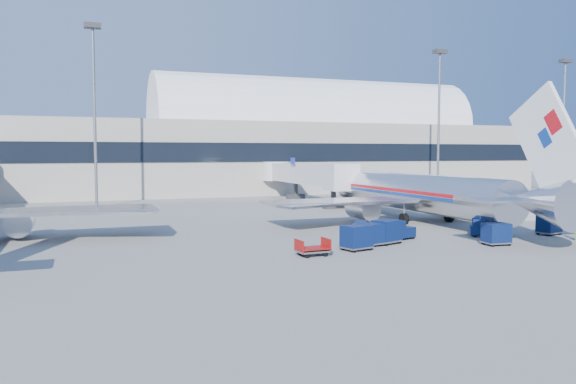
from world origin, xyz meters
name	(u,v)px	position (x,y,z in m)	size (l,w,h in m)	color
ground	(352,233)	(0.00, 0.00, 0.00)	(260.00, 260.00, 0.00)	gray
terminal	(131,149)	(-13.60, 55.96, 7.52)	(170.00, 28.15, 21.00)	#B2AA9E
airliner_main	(421,193)	(10.00, 4.51, 2.93)	(32.00, 37.26, 12.07)	silver
jetbridge_near	(301,174)	(7.60, 30.81, 3.93)	(4.40, 27.50, 6.25)	silver
mast_west	(94,88)	(-20.00, 30.00, 14.79)	(2.00, 1.20, 22.60)	slate
mast_east	(439,101)	(30.00, 30.00, 14.79)	(2.00, 1.20, 22.60)	slate
mast_far_east	(564,106)	(55.00, 30.00, 14.79)	(2.00, 1.20, 22.60)	slate
barrier_near	(503,217)	(18.00, 2.00, 0.45)	(3.00, 0.55, 0.90)	#9E9E96
barrier_mid	(529,216)	(21.30, 2.00, 0.45)	(3.00, 0.55, 0.90)	#9E9E96
barrier_far	(553,215)	(24.60, 2.00, 0.45)	(3.00, 0.55, 0.90)	#9E9E96
tug_lead	(400,231)	(1.99, -4.59, 0.71)	(2.66, 1.97, 1.56)	#091845
tug_right	(483,229)	(9.25, -5.60, 0.67)	(2.52, 2.18, 1.48)	#091845
tug_left	(360,230)	(-0.68, -2.89, 0.68)	(2.13, 2.54, 1.49)	#091845
cart_train_a	(387,231)	(-0.11, -6.03, 0.97)	(2.48, 2.20, 1.82)	#091845
cart_train_b	(374,234)	(-1.45, -6.44, 0.91)	(2.22, 1.88, 1.70)	#091845
cart_train_c	(356,237)	(-3.58, -7.78, 0.95)	(2.36, 2.02, 1.78)	#091845
cart_solo_near	(496,234)	(7.28, -9.46, 0.89)	(1.97, 1.56, 1.66)	#091845
cart_solo_far	(549,224)	(15.21, -6.69, 0.89)	(2.16, 1.82, 1.67)	#091845
cart_open_red	(313,250)	(-7.31, -8.68, 0.41)	(2.20, 1.61, 0.57)	slate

